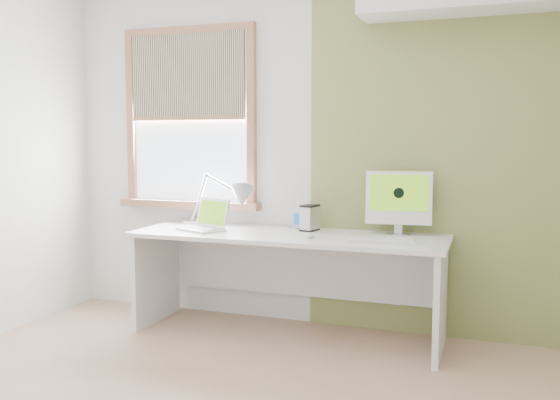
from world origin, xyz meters
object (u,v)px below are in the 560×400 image
at_px(desk_lamp, 232,199).
at_px(laptop, 206,222).
at_px(desk, 290,260).
at_px(imac, 399,199).
at_px(external_drive, 310,218).

height_order(desk_lamp, laptop, desk_lamp).
bearing_deg(desk, imac, 11.61).
bearing_deg(desk_lamp, external_drive, 1.68).
xyz_separation_m(desk, imac, (0.74, 0.15, 0.44)).
bearing_deg(imac, laptop, -170.18).
distance_m(laptop, imac, 1.39).
xyz_separation_m(desk_lamp, external_drive, (0.60, 0.02, -0.12)).
bearing_deg(imac, desk, -168.39).
bearing_deg(external_drive, imac, 2.57).
relative_size(desk_lamp, external_drive, 3.67).
relative_size(desk, laptop, 5.60).
height_order(desk, desk_lamp, desk_lamp).
distance_m(desk, external_drive, 0.33).
bearing_deg(imac, external_drive, -177.43).
bearing_deg(desk, laptop, -172.34).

